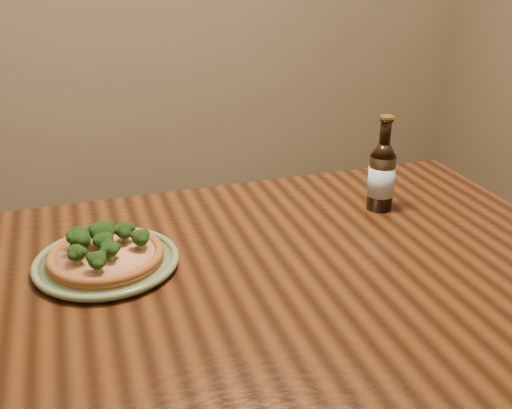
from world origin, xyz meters
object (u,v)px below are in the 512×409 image
object	(u,v)px
table	(194,329)
pizza	(105,253)
beer_bottle	(382,175)
plate	(107,262)

from	to	relation	value
table	pizza	xyz separation A→B (m)	(-0.14, 0.12, 0.12)
pizza	beer_bottle	xyz separation A→B (m)	(0.63, 0.08, 0.05)
pizza	beer_bottle	bearing A→B (deg)	7.13
table	plate	size ratio (longest dim) A/B	5.78
plate	pizza	size ratio (longest dim) A/B	1.26
plate	pizza	distance (m)	0.02
beer_bottle	table	bearing A→B (deg)	-159.34
table	beer_bottle	xyz separation A→B (m)	(0.49, 0.20, 0.18)
pizza	beer_bottle	distance (m)	0.64
table	plate	xyz separation A→B (m)	(-0.14, 0.12, 0.10)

